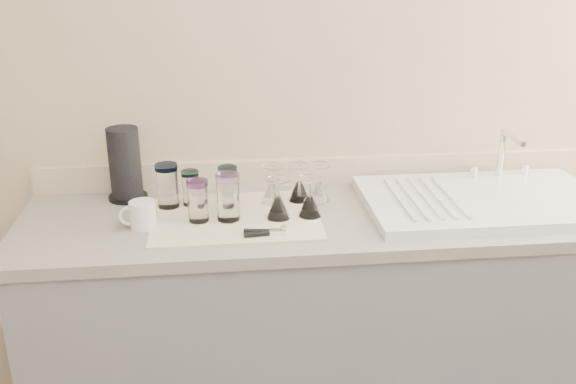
{
  "coord_description": "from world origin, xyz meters",
  "views": [
    {
      "loc": [
        -0.35,
        -0.77,
        1.76
      ],
      "look_at": [
        -0.14,
        1.15,
        1.0
      ],
      "focal_mm": 40.0,
      "sensor_mm": 36.0,
      "label": 1
    }
  ],
  "objects": [
    {
      "name": "room_envelope",
      "position": [
        0.0,
        0.0,
        1.56
      ],
      "size": [
        3.54,
        3.5,
        2.52
      ],
      "color": "#55555A",
      "rests_on": "ground"
    },
    {
      "name": "counter_unit",
      "position": [
        0.0,
        1.2,
        0.45
      ],
      "size": [
        2.06,
        0.62,
        0.9
      ],
      "color": "slate",
      "rests_on": "ground"
    },
    {
      "name": "sink_unit",
      "position": [
        0.55,
        1.2,
        0.92
      ],
      "size": [
        0.82,
        0.5,
        0.22
      ],
      "color": "white",
      "rests_on": "counter_unit"
    },
    {
      "name": "dish_towel",
      "position": [
        -0.31,
        1.19,
        0.9
      ],
      "size": [
        0.55,
        0.42,
        0.01
      ],
      "primitive_type": "cube",
      "color": "white",
      "rests_on": "counter_unit"
    },
    {
      "name": "tumbler_teal",
      "position": [
        -0.53,
        1.3,
        0.99
      ],
      "size": [
        0.08,
        0.08,
        0.15
      ],
      "color": "white",
      "rests_on": "dish_towel"
    },
    {
      "name": "tumbler_cyan",
      "position": [
        -0.46,
        1.31,
        0.97
      ],
      "size": [
        0.06,
        0.06,
        0.12
      ],
      "color": "white",
      "rests_on": "dish_towel"
    },
    {
      "name": "tumbler_purple",
      "position": [
        -0.33,
        1.3,
        0.98
      ],
      "size": [
        0.07,
        0.07,
        0.13
      ],
      "color": "white",
      "rests_on": "dish_towel"
    },
    {
      "name": "tumbler_blue",
      "position": [
        -0.43,
        1.16,
        0.98
      ],
      "size": [
        0.07,
        0.07,
        0.14
      ],
      "color": "white",
      "rests_on": "dish_towel"
    },
    {
      "name": "tumbler_lavender",
      "position": [
        -0.33,
        1.16,
        0.99
      ],
      "size": [
        0.08,
        0.08,
        0.16
      ],
      "color": "white",
      "rests_on": "dish_towel"
    },
    {
      "name": "goblet_back_left",
      "position": [
        -0.18,
        1.29,
        0.95
      ],
      "size": [
        0.08,
        0.08,
        0.14
      ],
      "color": "white",
      "rests_on": "dish_towel"
    },
    {
      "name": "goblet_back_right",
      "position": [
        -0.08,
        1.3,
        0.95
      ],
      "size": [
        0.07,
        0.07,
        0.13
      ],
      "color": "white",
      "rests_on": "dish_towel"
    },
    {
      "name": "goblet_front_left",
      "position": [
        -0.17,
        1.16,
        0.95
      ],
      "size": [
        0.08,
        0.08,
        0.14
      ],
      "color": "white",
      "rests_on": "dish_towel"
    },
    {
      "name": "goblet_front_right",
      "position": [
        -0.06,
        1.16,
        0.95
      ],
      "size": [
        0.08,
        0.08,
        0.13
      ],
      "color": "white",
      "rests_on": "dish_towel"
    },
    {
      "name": "goblet_extra",
      "position": [
        -0.01,
        1.3,
        0.95
      ],
      "size": [
        0.07,
        0.07,
        0.13
      ],
      "color": "white",
      "rests_on": "dish_towel"
    },
    {
      "name": "can_opener",
      "position": [
        -0.22,
        1.03,
        0.92
      ],
      "size": [
        0.13,
        0.05,
        0.02
      ],
      "color": "silver",
      "rests_on": "dish_towel"
    },
    {
      "name": "white_mug",
      "position": [
        -0.61,
        1.15,
        0.94
      ],
      "size": [
        0.12,
        0.1,
        0.09
      ],
      "color": "white",
      "rests_on": "counter_unit"
    },
    {
      "name": "paper_towel_roll",
      "position": [
        -0.68,
        1.41,
        1.03
      ],
      "size": [
        0.14,
        0.14,
        0.26
      ],
      "color": "black",
      "rests_on": "counter_unit"
    }
  ]
}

